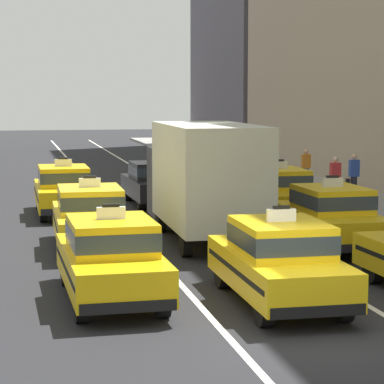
% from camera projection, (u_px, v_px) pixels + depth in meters
% --- Properties ---
extents(ground_plane, '(160.00, 160.00, 0.00)m').
position_uv_depth(ground_plane, '(317.00, 331.00, 14.76)').
color(ground_plane, '#232326').
extents(lane_stripe_left_center, '(0.14, 80.00, 0.01)m').
position_uv_depth(lane_stripe_left_center, '(101.00, 196.00, 33.84)').
color(lane_stripe_left_center, silver).
rests_on(lane_stripe_left_center, ground).
extents(lane_stripe_center_right, '(0.14, 80.00, 0.01)m').
position_uv_depth(lane_stripe_center_right, '(180.00, 194.00, 34.51)').
color(lane_stripe_center_right, silver).
rests_on(lane_stripe_center_right, ground).
extents(sidewalk_curb, '(4.00, 90.00, 0.15)m').
position_uv_depth(sidewalk_curb, '(359.00, 204.00, 30.82)').
color(sidewalk_curb, gray).
rests_on(sidewalk_curb, ground).
extents(taxi_left_nearest, '(1.90, 4.59, 1.96)m').
position_uv_depth(taxi_left_nearest, '(111.00, 257.00, 16.82)').
color(taxi_left_nearest, black).
rests_on(taxi_left_nearest, ground).
extents(taxi_left_second, '(1.90, 4.59, 1.96)m').
position_uv_depth(taxi_left_second, '(90.00, 216.00, 22.37)').
color(taxi_left_second, black).
rests_on(taxi_left_second, ground).
extents(taxi_left_third, '(1.83, 4.56, 1.96)m').
position_uv_depth(taxi_left_third, '(64.00, 189.00, 28.60)').
color(taxi_left_third, black).
rests_on(taxi_left_third, ground).
extents(taxi_center_nearest, '(1.84, 4.57, 1.96)m').
position_uv_depth(taxi_center_nearest, '(279.00, 260.00, 16.55)').
color(taxi_center_nearest, black).
rests_on(taxi_center_nearest, ground).
extents(box_truck_center_second, '(2.36, 6.99, 3.27)m').
position_uv_depth(box_truck_center_second, '(203.00, 177.00, 23.73)').
color(box_truck_center_second, black).
rests_on(box_truck_center_second, ground).
extents(sedan_center_third, '(1.87, 4.35, 1.58)m').
position_uv_depth(sedan_center_third, '(154.00, 182.00, 31.20)').
color(sedan_center_third, black).
rests_on(sedan_center_third, ground).
extents(taxi_right_second, '(1.88, 4.59, 1.96)m').
position_uv_depth(taxi_right_second, '(330.00, 216.00, 22.46)').
color(taxi_right_second, black).
rests_on(taxi_right_second, ground).
extents(taxi_right_third, '(1.88, 4.58, 1.96)m').
position_uv_depth(taxi_right_third, '(278.00, 192.00, 27.74)').
color(taxi_right_third, black).
rests_on(taxi_right_third, ground).
extents(taxi_right_fourth, '(1.95, 4.61, 1.96)m').
position_uv_depth(taxi_right_fourth, '(223.00, 175.00, 33.62)').
color(taxi_right_fourth, black).
rests_on(taxi_right_fourth, ground).
extents(taxi_right_fifth, '(1.92, 4.60, 1.96)m').
position_uv_depth(taxi_right_fifth, '(193.00, 163.00, 38.87)').
color(taxi_right_fifth, black).
rests_on(taxi_right_fifth, ground).
extents(taxi_right_sixth, '(1.92, 4.60, 1.96)m').
position_uv_depth(taxi_right_sixth, '(172.00, 155.00, 43.85)').
color(taxi_right_sixth, black).
rests_on(taxi_right_sixth, ground).
extents(pedestrian_near_crosswalk, '(0.47, 0.24, 1.69)m').
position_uv_depth(pedestrian_near_crosswalk, '(354.00, 177.00, 31.53)').
color(pedestrian_near_crosswalk, '#23232D').
rests_on(pedestrian_near_crosswalk, sidewalk_curb).
extents(pedestrian_mid_block, '(0.36, 0.24, 1.72)m').
position_uv_depth(pedestrian_mid_block, '(335.00, 181.00, 29.93)').
color(pedestrian_mid_block, '#23232D').
rests_on(pedestrian_mid_block, sidewalk_curb).
extents(pedestrian_trailing, '(0.36, 0.24, 1.61)m').
position_uv_depth(pedestrian_trailing, '(306.00, 168.00, 35.43)').
color(pedestrian_trailing, slate).
rests_on(pedestrian_trailing, sidewalk_curb).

